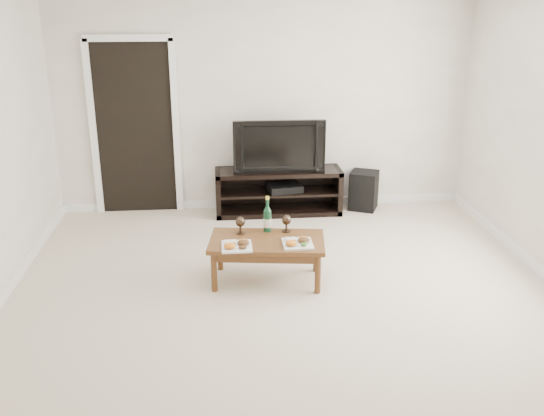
{
  "coord_description": "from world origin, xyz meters",
  "views": [
    {
      "loc": [
        -0.56,
        -4.53,
        2.59
      ],
      "look_at": [
        -0.08,
        0.72,
        0.7
      ],
      "focal_mm": 40.0,
      "sensor_mm": 36.0,
      "label": 1
    }
  ],
  "objects": [
    {
      "name": "floor",
      "position": [
        0.0,
        0.0,
        0.0
      ],
      "size": [
        5.5,
        5.5,
        0.0
      ],
      "primitive_type": "plane",
      "color": "beige",
      "rests_on": "ground"
    },
    {
      "name": "back_wall",
      "position": [
        0.0,
        2.77,
        1.3
      ],
      "size": [
        5.0,
        0.04,
        2.6
      ],
      "primitive_type": "cube",
      "color": "white",
      "rests_on": "ground"
    },
    {
      "name": "doorway",
      "position": [
        -1.55,
        2.73,
        1.02
      ],
      "size": [
        0.9,
        0.02,
        2.05
      ],
      "primitive_type": "cube",
      "color": "black",
      "rests_on": "ground"
    },
    {
      "name": "media_console",
      "position": [
        0.16,
        2.5,
        0.28
      ],
      "size": [
        1.53,
        0.45,
        0.55
      ],
      "primitive_type": "cube",
      "color": "black",
      "rests_on": "ground"
    },
    {
      "name": "television",
      "position": [
        0.16,
        2.5,
        0.86
      ],
      "size": [
        1.09,
        0.15,
        0.63
      ],
      "primitive_type": "imported",
      "rotation": [
        0.0,
        0.0,
        -0.01
      ],
      "color": "black",
      "rests_on": "media_console"
    },
    {
      "name": "av_receiver",
      "position": [
        0.23,
        2.48,
        0.33
      ],
      "size": [
        0.45,
        0.37,
        0.08
      ],
      "primitive_type": "cube",
      "rotation": [
        0.0,
        0.0,
        0.18
      ],
      "color": "black",
      "rests_on": "media_console"
    },
    {
      "name": "subwoofer",
      "position": [
        1.23,
        2.55,
        0.24
      ],
      "size": [
        0.42,
        0.42,
        0.48
      ],
      "primitive_type": "cube",
      "rotation": [
        0.0,
        0.0,
        -0.42
      ],
      "color": "black",
      "rests_on": "ground"
    },
    {
      "name": "coffee_table",
      "position": [
        -0.14,
        0.64,
        0.21
      ],
      "size": [
        1.13,
        0.71,
        0.42
      ],
      "primitive_type": "cube",
      "rotation": [
        0.0,
        0.0,
        -0.13
      ],
      "color": "brown",
      "rests_on": "ground"
    },
    {
      "name": "plate_left",
      "position": [
        -0.42,
        0.48,
        0.45
      ],
      "size": [
        0.27,
        0.27,
        0.07
      ],
      "primitive_type": "cube",
      "color": "white",
      "rests_on": "coffee_table"
    },
    {
      "name": "plate_right",
      "position": [
        0.13,
        0.49,
        0.45
      ],
      "size": [
        0.27,
        0.27,
        0.07
      ],
      "primitive_type": "cube",
      "color": "white",
      "rests_on": "coffee_table"
    },
    {
      "name": "wine_bottle",
      "position": [
        -0.12,
        0.85,
        0.59
      ],
      "size": [
        0.07,
        0.07,
        0.35
      ],
      "primitive_type": "cylinder",
      "color": "#103B20",
      "rests_on": "coffee_table"
    },
    {
      "name": "goblet_left",
      "position": [
        -0.38,
        0.81,
        0.51
      ],
      "size": [
        0.09,
        0.09,
        0.17
      ],
      "primitive_type": null,
      "color": "#36281D",
      "rests_on": "coffee_table"
    },
    {
      "name": "goblet_right",
      "position": [
        0.06,
        0.82,
        0.51
      ],
      "size": [
        0.09,
        0.09,
        0.17
      ],
      "primitive_type": null,
      "color": "#36281D",
      "rests_on": "coffee_table"
    }
  ]
}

